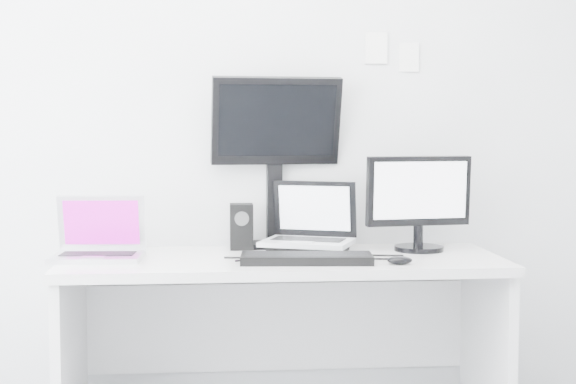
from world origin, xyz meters
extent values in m
plane|color=silver|center=(0.00, 1.60, 1.35)|extent=(3.60, 0.00, 3.60)
cube|color=silver|center=(0.00, 1.25, 0.36)|extent=(1.80, 0.70, 0.73)
cube|color=silver|center=(-0.75, 1.23, 0.86)|extent=(0.37, 0.29, 0.27)
cube|color=black|center=(-0.16, 1.49, 0.83)|extent=(0.10, 0.10, 0.20)
cube|color=#B8BBC1|center=(0.12, 1.38, 0.88)|extent=(0.45, 0.41, 0.31)
cube|color=black|center=(-0.01, 1.56, 1.12)|extent=(0.59, 0.27, 0.78)
cube|color=black|center=(0.60, 1.37, 0.94)|extent=(0.49, 0.27, 0.43)
cube|color=black|center=(0.08, 1.09, 0.75)|extent=(0.53, 0.22, 0.03)
ellipsoid|color=black|center=(0.44, 1.02, 0.75)|extent=(0.10, 0.07, 0.03)
cube|color=white|center=(0.45, 1.59, 1.62)|extent=(0.10, 0.00, 0.14)
cube|color=white|center=(0.60, 1.59, 1.58)|extent=(0.09, 0.00, 0.13)
camera|label=1|loc=(-0.27, -2.20, 1.26)|focal=52.82mm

